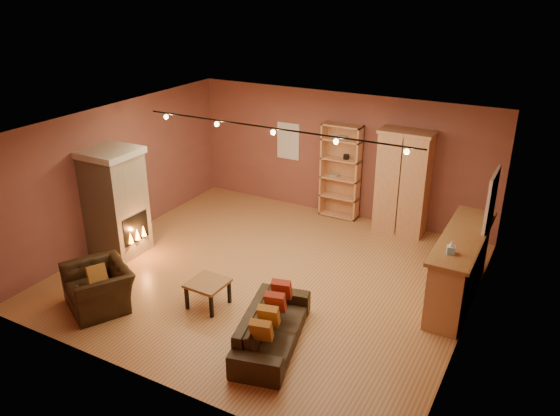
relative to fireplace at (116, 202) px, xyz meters
The scene contains 16 objects.
floor 3.28m from the fireplace, 11.16° to the left, with size 7.00×7.00×0.00m, color #986135.
ceiling 3.55m from the fireplace, 11.16° to the left, with size 7.00×7.00×0.00m, color brown.
back_wall 4.92m from the fireplace, 51.69° to the left, with size 7.00×0.02×2.80m, color brown.
left_wall 0.83m from the fireplace, 127.41° to the left, with size 0.02×6.50×2.80m, color brown.
right_wall 6.58m from the fireplace, ahead, with size 0.02×6.50×2.80m, color brown.
fireplace is the anchor object (origin of this frame).
back_window 4.24m from the fireplace, 65.55° to the left, with size 0.56×0.04×0.86m, color silver.
bookcase 4.88m from the fireplace, 50.00° to the left, with size 0.88×0.34×2.15m.
armoire 5.81m from the fireplace, 37.88° to the left, with size 1.10×0.63×2.23m.
bar_counter 6.42m from the fireplace, 12.93° to the left, with size 0.66×2.50×1.20m.
tissue_box 6.23m from the fireplace, ahead, with size 0.14×0.14×0.21m.
right_window 6.84m from the fireplace, 17.08° to the left, with size 0.05×0.90×1.00m, color silver.
loveseat 4.32m from the fireplace, 15.67° to the right, with size 1.02×2.03×0.79m.
armchair 2.06m from the fireplace, 56.03° to the right, with size 1.30×1.14×0.95m.
coffee_table 2.86m from the fireplace, 16.13° to the right, with size 0.61×0.61×0.45m.
track_rail 3.54m from the fireplace, 14.74° to the left, with size 5.20×0.09×0.13m.
Camera 1 is at (4.39, -7.61, 5.08)m, focal length 35.00 mm.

